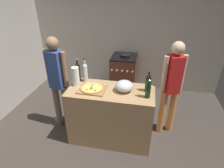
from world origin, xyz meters
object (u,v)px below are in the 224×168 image
at_px(wine_bottle_dark, 78,71).
at_px(wine_bottle_green, 85,72).
at_px(stove, 124,75).
at_px(wine_bottle_clear, 148,87).
at_px(paper_towel_roll, 76,77).
at_px(person_in_stripes, 58,79).
at_px(mixing_bowl, 124,86).
at_px(pizza, 92,88).
at_px(person_in_red, 172,85).
at_px(wine_bottle_amber, 148,83).

relative_size(wine_bottle_dark, wine_bottle_green, 0.96).
relative_size(wine_bottle_green, stove, 0.40).
bearing_deg(wine_bottle_clear, paper_towel_roll, 172.78).
xyz_separation_m(paper_towel_roll, wine_bottle_dark, (-0.03, 0.17, 0.01)).
distance_m(wine_bottle_clear, wine_bottle_dark, 1.15).
bearing_deg(wine_bottle_green, person_in_stripes, -171.27).
relative_size(wine_bottle_clear, wine_bottle_green, 0.91).
distance_m(mixing_bowl, wine_bottle_green, 0.68).
distance_m(wine_bottle_clear, wine_bottle_green, 1.03).
xyz_separation_m(wine_bottle_green, person_in_stripes, (-0.45, -0.07, -0.14)).
bearing_deg(pizza, person_in_red, 18.96).
relative_size(wine_bottle_amber, wine_bottle_green, 0.81).
bearing_deg(wine_bottle_clear, wine_bottle_dark, 164.71).
bearing_deg(paper_towel_roll, pizza, -18.77).
xyz_separation_m(mixing_bowl, wine_bottle_dark, (-0.77, 0.19, 0.08)).
height_order(wine_bottle_green, person_in_stripes, person_in_stripes).
bearing_deg(person_in_red, paper_towel_roll, -167.99).
bearing_deg(person_in_stripes, wine_bottle_amber, -2.18).
relative_size(paper_towel_roll, person_in_stripes, 0.19).
relative_size(pizza, person_in_red, 0.20).
bearing_deg(wine_bottle_dark, wine_bottle_amber, -6.56).
distance_m(paper_towel_roll, wine_bottle_clear, 1.09).
distance_m(pizza, wine_bottle_clear, 0.82).
bearing_deg(paper_towel_roll, stove, 69.84).
height_order(paper_towel_roll, wine_bottle_clear, wine_bottle_clear).
height_order(wine_bottle_dark, person_in_red, person_in_red).
height_order(mixing_bowl, wine_bottle_clear, wine_bottle_clear).
bearing_deg(stove, wine_bottle_clear, -71.35).
height_order(paper_towel_roll, wine_bottle_dark, wine_bottle_dark).
relative_size(paper_towel_roll, wine_bottle_green, 0.80).
bearing_deg(pizza, wine_bottle_dark, 139.47).
height_order(mixing_bowl, wine_bottle_amber, wine_bottle_amber).
relative_size(mixing_bowl, person_in_red, 0.16).
relative_size(person_in_stripes, person_in_red, 1.02).
height_order(wine_bottle_clear, wine_bottle_amber, wine_bottle_clear).
distance_m(wine_bottle_clear, person_in_stripes, 1.46).
xyz_separation_m(wine_bottle_clear, person_in_red, (0.36, 0.44, -0.16)).
height_order(paper_towel_roll, person_in_stripes, person_in_stripes).
distance_m(mixing_bowl, stove, 1.60).
distance_m(paper_towel_roll, person_in_stripes, 0.39).
bearing_deg(pizza, wine_bottle_clear, -3.06).
bearing_deg(paper_towel_roll, person_in_red, 12.01).
height_order(pizza, wine_bottle_green, wine_bottle_green).
relative_size(paper_towel_roll, person_in_red, 0.19).
bearing_deg(wine_bottle_green, mixing_bowl, -16.15).
distance_m(pizza, paper_towel_roll, 0.32).
bearing_deg(paper_towel_roll, wine_bottle_amber, 2.11).
bearing_deg(wine_bottle_dark, person_in_stripes, -167.51).
bearing_deg(person_in_stripes, pizza, -16.59).
bearing_deg(stove, pizza, -99.56).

